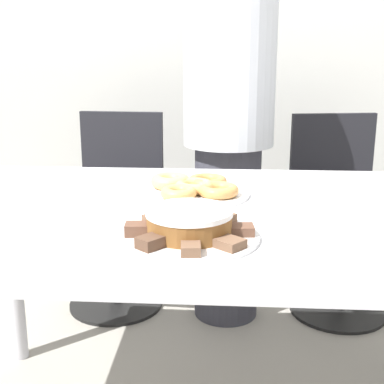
{
  "coord_description": "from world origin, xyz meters",
  "views": [
    {
      "loc": [
        0.07,
        -1.39,
        1.18
      ],
      "look_at": [
        -0.02,
        -0.05,
        0.82
      ],
      "focal_mm": 50.0,
      "sensor_mm": 36.0,
      "label": 1
    }
  ],
  "objects": [
    {
      "name": "lamington_7",
      "position": [
        -0.02,
        -0.12,
        0.78
      ],
      "size": [
        0.05,
        0.06,
        0.03
      ],
      "rotation": [
        0.0,
        0.0,
        7.93
      ],
      "color": "#513828",
      "rests_on": "plate_cake"
    },
    {
      "name": "donut_0",
      "position": [
        -0.02,
        0.14,
        0.79
      ],
      "size": [
        0.12,
        0.12,
        0.03
      ],
      "color": "#E5AD66",
      "rests_on": "plate_donuts"
    },
    {
      "name": "lamington_6",
      "position": [
        0.07,
        -0.14,
        0.78
      ],
      "size": [
        0.07,
        0.07,
        0.02
      ],
      "rotation": [
        0.0,
        0.0,
        7.15
      ],
      "color": "brown",
      "rests_on": "plate_cake"
    },
    {
      "name": "wall_back",
      "position": [
        0.0,
        1.6,
        1.3
      ],
      "size": [
        8.0,
        0.05,
        2.6
      ],
      "color": "beige",
      "rests_on": "ground_plane"
    },
    {
      "name": "plate_cake",
      "position": [
        -0.01,
        -0.24,
        0.77
      ],
      "size": [
        0.32,
        0.32,
        0.01
      ],
      "color": "white",
      "rests_on": "table"
    },
    {
      "name": "office_chair_left",
      "position": [
        -0.44,
        0.97,
        0.43
      ],
      "size": [
        0.47,
        0.47,
        0.89
      ],
      "rotation": [
        0.0,
        0.0,
        -0.06
      ],
      "color": "black",
      "rests_on": "ground_plane"
    },
    {
      "name": "donut_2",
      "position": [
        -0.06,
        0.07,
        0.79
      ],
      "size": [
        0.1,
        0.1,
        0.03
      ],
      "color": "tan",
      "rests_on": "plate_donuts"
    },
    {
      "name": "lamington_5",
      "position": [
        0.11,
        -0.23,
        0.78
      ],
      "size": [
        0.06,
        0.05,
        0.02
      ],
      "rotation": [
        0.0,
        0.0,
        6.36
      ],
      "color": "brown",
      "rests_on": "plate_cake"
    },
    {
      "name": "table",
      "position": [
        0.0,
        0.0,
        0.68
      ],
      "size": [
        1.58,
        1.01,
        0.76
      ],
      "color": "silver",
      "rests_on": "ground_plane"
    },
    {
      "name": "frosted_cake",
      "position": [
        -0.01,
        -0.24,
        0.8
      ],
      "size": [
        0.2,
        0.2,
        0.06
      ],
      "color": "brown",
      "rests_on": "plate_cake"
    },
    {
      "name": "lamington_4",
      "position": [
        0.08,
        -0.31,
        0.78
      ],
      "size": [
        0.08,
        0.08,
        0.02
      ],
      "rotation": [
        0.0,
        0.0,
        5.58
      ],
      "color": "brown",
      "rests_on": "plate_cake"
    },
    {
      "name": "person_standing",
      "position": [
        0.08,
        0.86,
        0.84
      ],
      "size": [
        0.38,
        0.38,
        1.62
      ],
      "color": "#383842",
      "rests_on": "ground_plane"
    },
    {
      "name": "lamington_0",
      "position": [
        -0.1,
        -0.16,
        0.78
      ],
      "size": [
        0.06,
        0.06,
        0.02
      ],
      "rotation": [
        0.0,
        0.0,
        2.44
      ],
      "color": "brown",
      "rests_on": "plate_cake"
    },
    {
      "name": "donut_1",
      "position": [
        -0.1,
        0.19,
        0.79
      ],
      "size": [
        0.12,
        0.12,
        0.04
      ],
      "color": "#E5AD66",
      "rests_on": "plate_donuts"
    },
    {
      "name": "lamington_3",
      "position": [
        -0.0,
        -0.35,
        0.78
      ],
      "size": [
        0.04,
        0.05,
        0.02
      ],
      "rotation": [
        0.0,
        0.0,
        4.79
      ],
      "color": "brown",
      "rests_on": "plate_cake"
    },
    {
      "name": "donut_3",
      "position": [
        0.05,
        0.1,
        0.79
      ],
      "size": [
        0.12,
        0.12,
        0.03
      ],
      "color": "#D18E4C",
      "rests_on": "plate_donuts"
    },
    {
      "name": "lamington_2",
      "position": [
        -0.09,
        -0.33,
        0.78
      ],
      "size": [
        0.07,
        0.07,
        0.03
      ],
      "rotation": [
        0.0,
        0.0,
        4.01
      ],
      "color": "#513828",
      "rests_on": "plate_cake"
    },
    {
      "name": "plate_donuts",
      "position": [
        -0.02,
        0.14,
        0.77
      ],
      "size": [
        0.33,
        0.33,
        0.01
      ],
      "color": "white",
      "rests_on": "table"
    },
    {
      "name": "donut_4",
      "position": [
        0.01,
        0.21,
        0.79
      ],
      "size": [
        0.12,
        0.12,
        0.03
      ],
      "color": "#C68447",
      "rests_on": "plate_donuts"
    },
    {
      "name": "lamington_1",
      "position": [
        -0.13,
        -0.24,
        0.78
      ],
      "size": [
        0.06,
        0.05,
        0.03
      ],
      "rotation": [
        0.0,
        0.0,
        3.22
      ],
      "color": "brown",
      "rests_on": "plate_cake"
    },
    {
      "name": "office_chair_right",
      "position": [
        0.59,
        0.97,
        0.43
      ],
      "size": [
        0.51,
        0.51,
        0.89
      ],
      "rotation": [
        0.0,
        0.0,
        0.17
      ],
      "color": "black",
      "rests_on": "ground_plane"
    }
  ]
}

